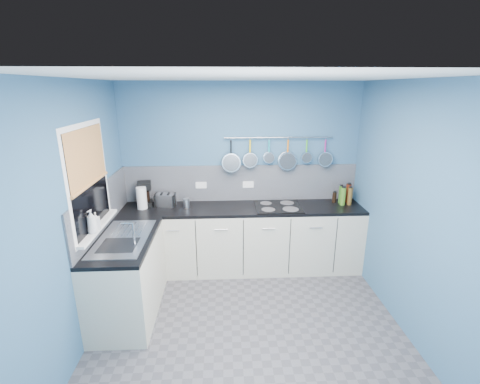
{
  "coord_description": "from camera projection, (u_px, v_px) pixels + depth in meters",
  "views": [
    {
      "loc": [
        -0.24,
        -2.99,
        2.42
      ],
      "look_at": [
        -0.05,
        0.75,
        1.25
      ],
      "focal_mm": 25.16,
      "sensor_mm": 36.0,
      "label": 1
    }
  ],
  "objects": [
    {
      "name": "soap_bottle_a",
      "position": [
        92.0,
        222.0,
        3.27
      ],
      "size": [
        0.11,
        0.11,
        0.24
      ],
      "primitive_type": "imported",
      "rotation": [
        0.0,
        0.0,
        -0.24
      ],
      "color": "white",
      "rests_on": "window_sill"
    },
    {
      "name": "coffee_maker",
      "position": [
        145.0,
        194.0,
        4.47
      ],
      "size": [
        0.21,
        0.23,
        0.32
      ],
      "primitive_type": null,
      "rotation": [
        0.0,
        0.0,
        0.17
      ],
      "color": "black",
      "rests_on": "worktop_back"
    },
    {
      "name": "condiment_4",
      "position": [
        343.0,
        196.0,
        4.51
      ],
      "size": [
        0.07,
        0.07,
        0.24
      ],
      "primitive_type": "cylinder",
      "color": "#3F721E",
      "rests_on": "worktop_back"
    },
    {
      "name": "condiment_3",
      "position": [
        350.0,
        196.0,
        4.51
      ],
      "size": [
        0.06,
        0.06,
        0.24
      ],
      "primitive_type": "cylinder",
      "color": "brown",
      "rests_on": "worktop_back"
    },
    {
      "name": "socket_right",
      "position": [
        248.0,
        185.0,
        4.65
      ],
      "size": [
        0.15,
        0.01,
        0.09
      ],
      "primitive_type": "cube",
      "color": "white",
      "rests_on": "backsplash_back"
    },
    {
      "name": "canister",
      "position": [
        186.0,
        203.0,
        4.43
      ],
      "size": [
        0.1,
        0.1,
        0.12
      ],
      "primitive_type": "cylinder",
      "rotation": [
        0.0,
        0.0,
        -0.17
      ],
      "color": "silver",
      "rests_on": "worktop_back"
    },
    {
      "name": "toaster",
      "position": [
        165.0,
        200.0,
        4.48
      ],
      "size": [
        0.29,
        0.21,
        0.16
      ],
      "primitive_type": "cube",
      "rotation": [
        0.0,
        0.0,
        -0.29
      ],
      "color": "silver",
      "rests_on": "worktop_back"
    },
    {
      "name": "sink_unit",
      "position": [
        124.0,
        238.0,
        3.53
      ],
      "size": [
        0.5,
        0.95,
        0.01
      ],
      "primitive_type": "cube",
      "color": "silver",
      "rests_on": "worktop_left"
    },
    {
      "name": "window_sill",
      "position": [
        98.0,
        227.0,
        3.48
      ],
      "size": [
        0.1,
        0.98,
        0.03
      ],
      "primitive_type": "cube",
      "color": "white",
      "rests_on": "wall_left"
    },
    {
      "name": "window_frame",
      "position": [
        89.0,
        179.0,
        3.33
      ],
      "size": [
        0.01,
        1.0,
        1.1
      ],
      "primitive_type": "cube",
      "color": "white",
      "rests_on": "wall_left"
    },
    {
      "name": "pan_3",
      "position": [
        288.0,
        154.0,
        4.52
      ],
      "size": [
        0.25,
        0.06,
        0.44
      ],
      "primitive_type": null,
      "color": "silver",
      "rests_on": "pot_rail"
    },
    {
      "name": "paper_towel",
      "position": [
        142.0,
        198.0,
        4.36
      ],
      "size": [
        0.16,
        0.16,
        0.29
      ],
      "primitive_type": "cylinder",
      "rotation": [
        0.0,
        0.0,
        0.27
      ],
      "color": "white",
      "rests_on": "worktop_back"
    },
    {
      "name": "floor",
      "position": [
        248.0,
        325.0,
        3.58
      ],
      "size": [
        3.2,
        3.0,
        0.02
      ],
      "primitive_type": "cube",
      "color": "#47474C",
      "rests_on": "ground"
    },
    {
      "name": "pan_4",
      "position": [
        307.0,
        150.0,
        4.51
      ],
      "size": [
        0.15,
        0.07,
        0.34
      ],
      "primitive_type": null,
      "color": "silver",
      "rests_on": "pot_rail"
    },
    {
      "name": "pan_1",
      "position": [
        250.0,
        153.0,
        4.49
      ],
      "size": [
        0.2,
        0.08,
        0.39
      ],
      "primitive_type": null,
      "color": "silver",
      "rests_on": "pot_rail"
    },
    {
      "name": "pot_rail",
      "position": [
        279.0,
        138.0,
        4.45
      ],
      "size": [
        1.45,
        0.02,
        0.02
      ],
      "primitive_type": "cylinder",
      "rotation": [
        0.0,
        1.57,
        0.0
      ],
      "color": "silver",
      "rests_on": "wall_back"
    },
    {
      "name": "backsplash_left",
      "position": [
        103.0,
        207.0,
        3.73
      ],
      "size": [
        0.02,
        1.8,
        0.5
      ],
      "primitive_type": "cube",
      "color": "slate",
      "rests_on": "wall_left"
    },
    {
      "name": "worktop_back",
      "position": [
        242.0,
        208.0,
        4.46
      ],
      "size": [
        3.2,
        0.6,
        0.04
      ],
      "primitive_type": "cube",
      "color": "black",
      "rests_on": "cabinet_run_back"
    },
    {
      "name": "mixer_tap",
      "position": [
        134.0,
        234.0,
        3.33
      ],
      "size": [
        0.12,
        0.08,
        0.26
      ],
      "primitive_type": null,
      "color": "silver",
      "rests_on": "worktop_left"
    },
    {
      "name": "wall_left",
      "position": [
        77.0,
        218.0,
        3.13
      ],
      "size": [
        0.02,
        3.0,
        2.5
      ],
      "primitive_type": "cube",
      "color": "#325C7E",
      "rests_on": "ground"
    },
    {
      "name": "cabinet_run_left",
      "position": [
        128.0,
        277.0,
        3.68
      ],
      "size": [
        0.6,
        1.2,
        0.86
      ],
      "primitive_type": "cube",
      "color": "beige",
      "rests_on": "ground"
    },
    {
      "name": "pan_5",
      "position": [
        325.0,
        152.0,
        4.53
      ],
      "size": [
        0.2,
        0.08,
        0.39
      ],
      "primitive_type": null,
      "color": "silver",
      "rests_on": "pot_rail"
    },
    {
      "name": "wall_right",
      "position": [
        413.0,
        212.0,
        3.28
      ],
      "size": [
        0.02,
        3.0,
        2.5
      ],
      "primitive_type": "cube",
      "color": "#325C7E",
      "rests_on": "ground"
    },
    {
      "name": "condiment_1",
      "position": [
        341.0,
        195.0,
        4.58
      ],
      "size": [
        0.06,
        0.06,
        0.24
      ],
      "primitive_type": "cylinder",
      "color": "#265919",
      "rests_on": "worktop_back"
    },
    {
      "name": "worktop_left",
      "position": [
        124.0,
        240.0,
        3.54
      ],
      "size": [
        0.6,
        1.2,
        0.04
      ],
      "primitive_type": "cube",
      "color": "black",
      "rests_on": "cabinet_run_left"
    },
    {
      "name": "pan_0",
      "position": [
        231.0,
        155.0,
        4.48
      ],
      "size": [
        0.25,
        0.11,
        0.44
      ],
      "primitive_type": null,
      "color": "silver",
      "rests_on": "pot_rail"
    },
    {
      "name": "hob",
      "position": [
        278.0,
        207.0,
        4.46
      ],
      "size": [
        0.6,
        0.53,
        0.01
      ],
      "primitive_type": "cube",
      "color": "black",
      "rests_on": "worktop_back"
    },
    {
      "name": "condiment_2",
      "position": [
        334.0,
        197.0,
        4.61
      ],
      "size": [
        0.05,
        0.05,
        0.15
      ],
      "primitive_type": "cylinder",
      "color": "black",
      "rests_on": "worktop_back"
    },
    {
      "name": "wall_back",
      "position": [
        241.0,
        176.0,
        4.65
      ],
      "size": [
        3.2,
        0.02,
        2.5
      ],
      "primitive_type": "cube",
      "color": "#325C7E",
      "rests_on": "ground"
    },
    {
      "name": "cabinet_run_back",
      "position": [
        242.0,
        239.0,
        4.6
      ],
      "size": [
        3.2,
        0.6,
        0.86
      ],
      "primitive_type": "cube",
      "color": "beige",
      "rests_on": "ground"
    },
    {
      "name": "pan_2",
      "position": [
        269.0,
        151.0,
        4.49
      ],
      "size": [
        0.15,
        0.06,
        0.34
      ],
      "primitive_type": null,
      "color": "silver",
      "rests_on": "pot_rail"
    },
    {
      "name": "ceiling",
      "position": [
        250.0,
        76.0,
        2.83
      ],
      "size": [
        3.2,
        3.0,
        0.02
      ],
      "primitive_type": "cube",
      "color": "white",
      "rests_on": "ground"
    },
    {
      "name": "condiment_0",
      "position": [
        348.0,
        193.0,
        4.61
      ],
      "size": [
        0.07,
        0.07,
        0.26
      ],
      "primitive_type": "cylinder",
      "color": "#4C190C",
      "rests_on": "worktop_back"
    },
    {
      "name": "wall_front",
      "position": [
        271.0,
        320.0,
        1.77
      ],
      "size": [
        3.2,
        0.02,
        2.5
      ],
      "primitive_type": "cube",
      "color": "#325C7E",
      "rests_on": "ground"
    },
    {
      "name": "backsplash_back",
      "position": [
        241.0,
        183.0,
        4.66
      ],
      "size": [
        3.2,
        0.02,
        0.5
      ],
      "primitive_type": "cube",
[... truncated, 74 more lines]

